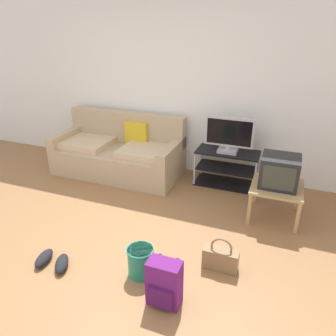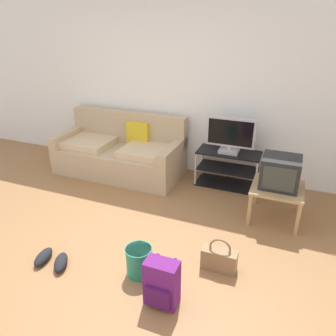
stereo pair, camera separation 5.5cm
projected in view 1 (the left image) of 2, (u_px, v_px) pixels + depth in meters
ground_plane at (87, 258)px, 3.32m from camera, size 9.00×9.80×0.02m
wall_back at (171, 83)px, 4.83m from camera, size 9.00×0.10×2.70m
couch at (120, 152)px, 5.05m from camera, size 1.93×0.91×0.90m
tv_stand at (227, 168)px, 4.68m from camera, size 0.88×0.42×0.52m
flat_tv at (229, 135)px, 4.45m from camera, size 0.67×0.22×0.50m
side_table at (277, 190)px, 3.84m from camera, size 0.59×0.59×0.43m
crt_tv at (280, 171)px, 3.75m from camera, size 0.43×0.41×0.36m
backpack at (164, 283)px, 2.70m from camera, size 0.28×0.24×0.43m
handbag at (221, 258)px, 3.11m from camera, size 0.34×0.13×0.35m
cleaning_bucket at (141, 261)px, 3.03m from camera, size 0.25×0.25×0.29m
sneakers_pair at (53, 261)px, 3.19m from camera, size 0.42×0.30×0.09m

